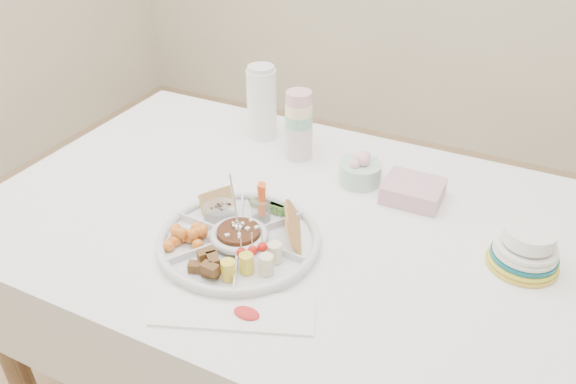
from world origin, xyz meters
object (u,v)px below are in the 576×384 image
at_px(dining_table, 281,316).
at_px(thermos, 262,102).
at_px(party_tray, 239,238).
at_px(plate_stack, 526,248).

relative_size(dining_table, thermos, 6.37).
bearing_deg(party_tray, dining_table, 82.35).
height_order(dining_table, party_tray, party_tray).
distance_m(party_tray, thermos, 0.57).
bearing_deg(dining_table, party_tray, -97.65).
bearing_deg(party_tray, plate_stack, 19.90).
distance_m(dining_table, plate_stack, 0.73).
relative_size(dining_table, party_tray, 4.00).
distance_m(party_tray, plate_stack, 0.65).
xyz_separation_m(dining_table, party_tray, (-0.02, -0.17, 0.40)).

